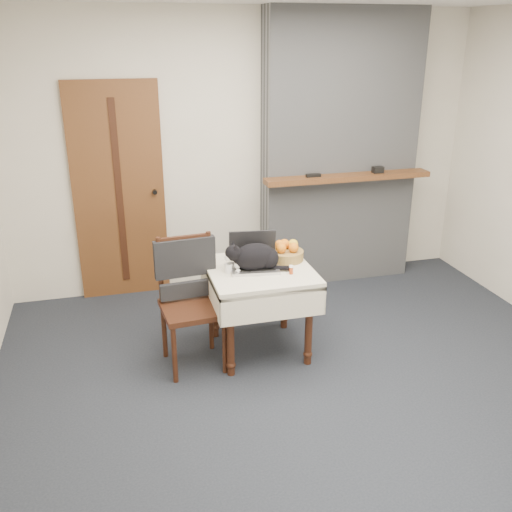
{
  "coord_description": "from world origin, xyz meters",
  "views": [
    {
      "loc": [
        -1.3,
        -3.24,
        2.36
      ],
      "look_at": [
        -0.28,
        0.55,
        0.82
      ],
      "focal_mm": 40.0,
      "sensor_mm": 36.0,
      "label": 1
    }
  ],
  "objects_px": {
    "side_table": "(260,282)",
    "cat": "(256,257)",
    "pill_bottle": "(291,270)",
    "laptop": "(254,259)",
    "cream_jar": "(228,268)",
    "door": "(119,193)",
    "fruit_basket": "(286,252)",
    "chair": "(188,284)"
  },
  "relations": [
    {
      "from": "door",
      "to": "laptop",
      "type": "relative_size",
      "value": 5.04
    },
    {
      "from": "cat",
      "to": "fruit_basket",
      "type": "height_order",
      "value": "cat"
    },
    {
      "from": "side_table",
      "to": "laptop",
      "type": "bearing_deg",
      "value": 127.95
    },
    {
      "from": "laptop",
      "to": "pill_bottle",
      "type": "bearing_deg",
      "value": -34.26
    },
    {
      "from": "side_table",
      "to": "cat",
      "type": "distance_m",
      "value": 0.22
    },
    {
      "from": "laptop",
      "to": "cream_jar",
      "type": "relative_size",
      "value": 5.77
    },
    {
      "from": "laptop",
      "to": "cat",
      "type": "height_order",
      "value": "laptop"
    },
    {
      "from": "cat",
      "to": "pill_bottle",
      "type": "xyz_separation_m",
      "value": [
        0.23,
        -0.14,
        -0.07
      ]
    },
    {
      "from": "door",
      "to": "side_table",
      "type": "bearing_deg",
      "value": -55.04
    },
    {
      "from": "door",
      "to": "pill_bottle",
      "type": "relative_size",
      "value": 30.09
    },
    {
      "from": "cat",
      "to": "chair",
      "type": "height_order",
      "value": "chair"
    },
    {
      "from": "cream_jar",
      "to": "fruit_basket",
      "type": "distance_m",
      "value": 0.51
    },
    {
      "from": "fruit_basket",
      "to": "chair",
      "type": "height_order",
      "value": "chair"
    },
    {
      "from": "laptop",
      "to": "chair",
      "type": "height_order",
      "value": "chair"
    },
    {
      "from": "fruit_basket",
      "to": "cat",
      "type": "bearing_deg",
      "value": -153.57
    },
    {
      "from": "side_table",
      "to": "pill_bottle",
      "type": "distance_m",
      "value": 0.3
    },
    {
      "from": "cat",
      "to": "pill_bottle",
      "type": "bearing_deg",
      "value": -32.81
    },
    {
      "from": "chair",
      "to": "door",
      "type": "bearing_deg",
      "value": 102.27
    },
    {
      "from": "door",
      "to": "fruit_basket",
      "type": "height_order",
      "value": "door"
    },
    {
      "from": "fruit_basket",
      "to": "chair",
      "type": "xyz_separation_m",
      "value": [
        -0.8,
        -0.11,
        -0.13
      ]
    },
    {
      "from": "cream_jar",
      "to": "chair",
      "type": "distance_m",
      "value": 0.32
    },
    {
      "from": "door",
      "to": "cat",
      "type": "relative_size",
      "value": 4.05
    },
    {
      "from": "laptop",
      "to": "cream_jar",
      "type": "height_order",
      "value": "laptop"
    },
    {
      "from": "cream_jar",
      "to": "pill_bottle",
      "type": "height_order",
      "value": "cream_jar"
    },
    {
      "from": "door",
      "to": "pill_bottle",
      "type": "xyz_separation_m",
      "value": [
        1.16,
        -1.54,
        -0.27
      ]
    },
    {
      "from": "fruit_basket",
      "to": "side_table",
      "type": "bearing_deg",
      "value": -154.15
    },
    {
      "from": "laptop",
      "to": "fruit_basket",
      "type": "xyz_separation_m",
      "value": [
        0.29,
        0.08,
        -0.01
      ]
    },
    {
      "from": "side_table",
      "to": "chair",
      "type": "height_order",
      "value": "chair"
    },
    {
      "from": "side_table",
      "to": "cat",
      "type": "xyz_separation_m",
      "value": [
        -0.04,
        -0.02,
        0.22
      ]
    },
    {
      "from": "side_table",
      "to": "cream_jar",
      "type": "distance_m",
      "value": 0.29
    },
    {
      "from": "fruit_basket",
      "to": "chair",
      "type": "bearing_deg",
      "value": -172.22
    },
    {
      "from": "pill_bottle",
      "to": "side_table",
      "type": "bearing_deg",
      "value": 140.29
    },
    {
      "from": "cat",
      "to": "pill_bottle",
      "type": "relative_size",
      "value": 7.43
    },
    {
      "from": "side_table",
      "to": "fruit_basket",
      "type": "xyz_separation_m",
      "value": [
        0.25,
        0.12,
        0.17
      ]
    },
    {
      "from": "door",
      "to": "cat",
      "type": "distance_m",
      "value": 1.68
    },
    {
      "from": "door",
      "to": "chair",
      "type": "distance_m",
      "value": 1.47
    },
    {
      "from": "cream_jar",
      "to": "door",
      "type": "bearing_deg",
      "value": 117.23
    },
    {
      "from": "cat",
      "to": "chair",
      "type": "bearing_deg",
      "value": 174.9
    },
    {
      "from": "cream_jar",
      "to": "fruit_basket",
      "type": "xyz_separation_m",
      "value": [
        0.5,
        0.14,
        0.03
      ]
    },
    {
      "from": "laptop",
      "to": "cream_jar",
      "type": "xyz_separation_m",
      "value": [
        -0.21,
        -0.06,
        -0.03
      ]
    },
    {
      "from": "laptop",
      "to": "pill_bottle",
      "type": "relative_size",
      "value": 5.97
    },
    {
      "from": "door",
      "to": "side_table",
      "type": "xyz_separation_m",
      "value": [
        0.96,
        -1.37,
        -0.41
      ]
    }
  ]
}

